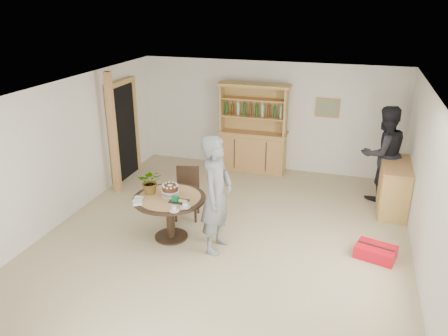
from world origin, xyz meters
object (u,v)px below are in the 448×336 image
(dining_table, at_px, (170,205))
(teen_boy, at_px, (217,195))
(sideboard, at_px, (394,187))
(red_suitcase, at_px, (376,252))
(adult_person, at_px, (383,154))
(dining_chair, at_px, (187,189))
(hutch, at_px, (253,142))

(dining_table, height_order, teen_boy, teen_boy)
(sideboard, distance_m, red_suitcase, 1.90)
(sideboard, relative_size, adult_person, 0.66)
(dining_table, bearing_deg, teen_boy, -6.71)
(adult_person, bearing_deg, dining_table, 6.85)
(dining_chair, height_order, teen_boy, teen_boy)
(hutch, xyz_separation_m, red_suitcase, (2.73, -3.08, -0.59))
(dining_chair, relative_size, red_suitcase, 1.38)
(sideboard, relative_size, dining_chair, 1.33)
(teen_boy, xyz_separation_m, adult_person, (2.54, 2.76, -0.00))
(hutch, xyz_separation_m, teen_boy, (0.26, -3.54, 0.27))
(hutch, relative_size, adult_person, 1.07)
(dining_table, height_order, adult_person, adult_person)
(hutch, bearing_deg, sideboard, -22.21)
(dining_table, height_order, red_suitcase, dining_table)
(dining_table, xyz_separation_m, red_suitcase, (3.32, 0.37, -0.50))
(sideboard, bearing_deg, dining_table, -148.73)
(dining_table, bearing_deg, red_suitcase, 6.29)
(dining_chair, bearing_deg, teen_boy, -59.64)
(teen_boy, distance_m, adult_person, 3.75)
(sideboard, relative_size, dining_table, 1.05)
(hutch, height_order, adult_person, hutch)
(dining_table, bearing_deg, dining_chair, 91.21)
(dining_chair, distance_m, teen_boy, 1.34)
(hutch, relative_size, dining_chair, 2.16)
(teen_boy, distance_m, red_suitcase, 2.65)
(hutch, relative_size, sideboard, 1.62)
(dining_table, distance_m, adult_person, 4.32)
(dining_table, distance_m, teen_boy, 0.93)
(hutch, height_order, teen_boy, hutch)
(dining_chair, bearing_deg, dining_table, -101.51)
(teen_boy, xyz_separation_m, red_suitcase, (2.47, 0.47, -0.86))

